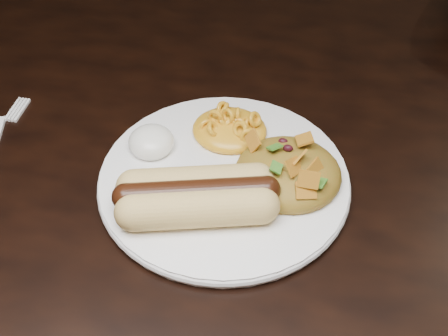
# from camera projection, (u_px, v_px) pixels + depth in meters

# --- Properties ---
(table) EXTENTS (1.60, 0.90, 0.75)m
(table) POSITION_uv_depth(u_px,v_px,m) (230.00, 168.00, 0.71)
(table) COLOR black
(table) RESTS_ON floor
(plate) EXTENTS (0.29, 0.29, 0.01)m
(plate) POSITION_uv_depth(u_px,v_px,m) (224.00, 180.00, 0.56)
(plate) COLOR white
(plate) RESTS_ON table
(hotdog) EXTENTS (0.12, 0.09, 0.03)m
(hotdog) POSITION_uv_depth(u_px,v_px,m) (197.00, 196.00, 0.52)
(hotdog) COLOR #F4CB67
(hotdog) RESTS_ON plate
(mac_and_cheese) EXTENTS (0.09, 0.08, 0.03)m
(mac_and_cheese) POSITION_uv_depth(u_px,v_px,m) (230.00, 122.00, 0.59)
(mac_and_cheese) COLOR gold
(mac_and_cheese) RESTS_ON plate
(sour_cream) EXTENTS (0.06, 0.06, 0.03)m
(sour_cream) POSITION_uv_depth(u_px,v_px,m) (151.00, 138.00, 0.57)
(sour_cream) COLOR white
(sour_cream) RESTS_ON plate
(taco_salad) EXTENTS (0.10, 0.09, 0.04)m
(taco_salad) POSITION_uv_depth(u_px,v_px,m) (289.00, 166.00, 0.54)
(taco_salad) COLOR #AF4118
(taco_salad) RESTS_ON plate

